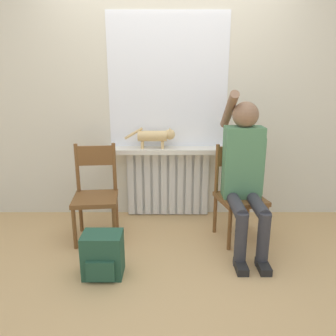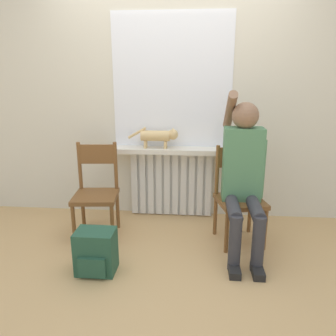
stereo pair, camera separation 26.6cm
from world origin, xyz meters
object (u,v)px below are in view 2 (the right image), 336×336
at_px(chair_left, 96,191).
at_px(chair_right, 239,195).
at_px(cat, 159,136).
at_px(person, 244,171).
at_px(backpack, 96,252).

height_order(chair_left, chair_right, same).
bearing_deg(cat, chair_right, -30.01).
distance_m(chair_left, chair_right, 1.34).
bearing_deg(chair_right, chair_left, 166.54).
height_order(person, backpack, person).
xyz_separation_m(cat, backpack, (-0.38, -1.09, -0.73)).
bearing_deg(chair_left, backpack, -80.35).
bearing_deg(backpack, person, 23.87).
distance_m(chair_left, backpack, 0.72).
bearing_deg(cat, chair_left, -140.95).
xyz_separation_m(chair_right, backpack, (-1.17, -0.64, -0.28)).
xyz_separation_m(chair_right, person, (0.01, -0.12, 0.26)).
bearing_deg(chair_left, cat, 33.37).
bearing_deg(cat, backpack, -109.24).
xyz_separation_m(chair_left, chair_right, (1.34, -0.00, 0.00)).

